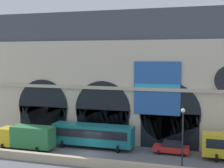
% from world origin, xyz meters
% --- Properties ---
extents(ground_plane, '(200.00, 200.00, 0.00)m').
position_xyz_m(ground_plane, '(0.00, 0.00, 0.00)').
color(ground_plane, slate).
extents(quay_parapet_wall, '(90.00, 0.70, 0.95)m').
position_xyz_m(quay_parapet_wall, '(0.00, -4.57, 0.47)').
color(quay_parapet_wall, '#BCAD8C').
rests_on(quay_parapet_wall, ground).
extents(station_building, '(39.08, 6.01, 18.49)m').
position_xyz_m(station_building, '(0.03, 7.81, 8.99)').
color(station_building, beige).
rests_on(station_building, ground).
extents(box_truck_midwest, '(7.50, 2.91, 3.12)m').
position_xyz_m(box_truck_midwest, '(-8.47, -0.82, 1.70)').
color(box_truck_midwest, gold).
rests_on(box_truck_midwest, ground).
extents(bus_center, '(11.00, 3.25, 3.10)m').
position_xyz_m(bus_center, '(-0.50, 2.43, 1.78)').
color(bus_center, '#19727A').
rests_on(bus_center, ground).
extents(car_mideast, '(4.40, 2.22, 1.55)m').
position_xyz_m(car_mideast, '(9.89, 2.87, 0.80)').
color(car_mideast, red).
rests_on(car_mideast, ground).
extents(street_lamp_quayside, '(0.44, 0.44, 6.90)m').
position_xyz_m(street_lamp_quayside, '(11.74, -3.77, 4.41)').
color(street_lamp_quayside, black).
rests_on(street_lamp_quayside, ground).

